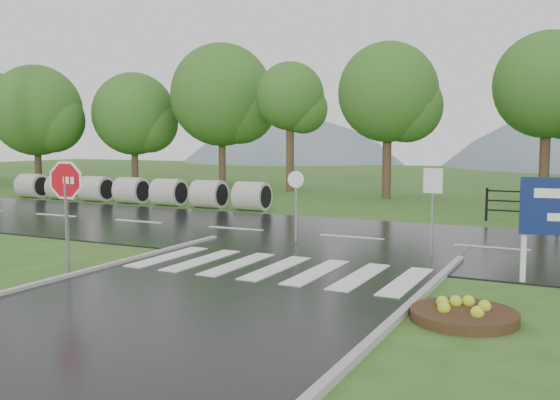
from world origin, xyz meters
The scene contains 10 objects.
ground centered at (0.00, 0.00, 0.00)m, with size 120.00×120.00×0.00m, color #315D1F.
main_road centered at (0.00, 10.00, 0.00)m, with size 90.00×8.00×0.04m, color black.
crosswalk centered at (0.00, 5.00, 0.06)m, with size 6.50×2.80×0.02m.
hills centered at (3.49, 65.00, -15.54)m, with size 102.00×48.00×48.00m.
treeline centered at (1.00, 24.00, 0.00)m, with size 83.20×5.20×10.00m.
culvert_pipes centered at (-12.46, 15.00, 0.60)m, with size 13.90×1.20×1.20m.
stop_sign centered at (-4.08, 2.76, 1.85)m, with size 1.18×0.17×2.66m.
flower_bed centered at (4.53, 2.87, 0.13)m, with size 1.75×1.75×0.35m.
reg_sign_small centered at (2.84, 7.94, 1.59)m, with size 0.50×0.12×2.25m.
reg_sign_round centered at (-1.17, 8.58, 1.32)m, with size 0.48×0.09×2.07m.
Camera 1 is at (6.26, -7.43, 3.00)m, focal length 40.00 mm.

